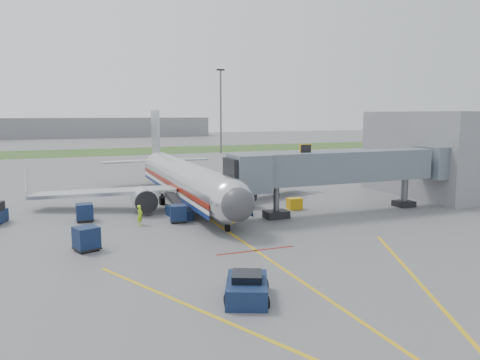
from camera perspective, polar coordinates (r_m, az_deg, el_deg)
name	(u,v)px	position (r m, az deg, el deg)	size (l,w,h in m)	color
ground	(236,237)	(37.55, -0.50, -6.96)	(400.00, 400.00, 0.00)	#565659
grass_strip	(110,152)	(124.90, -15.56, 3.33)	(300.00, 25.00, 0.01)	#2D4C1E
apron_markings	(277,265)	(31.05, 4.51, -10.24)	(21.52, 50.00, 0.01)	gold
airliner	(186,179)	(51.28, -6.65, 0.08)	(32.10, 35.67, 10.25)	silver
jet_bridge	(339,168)	(46.98, 12.04, 1.46)	(25.30, 4.00, 6.90)	slate
terminal	(437,153)	(61.62, 22.84, 3.04)	(10.00, 16.00, 10.00)	slate
light_mast_right	(221,109)	(115.29, -2.36, 8.61)	(2.00, 0.44, 20.40)	#595B60
distant_terminal	(62,128)	(203.93, -20.85, 5.97)	(120.00, 14.00, 8.00)	slate
pushback_tug	(247,288)	(25.36, 0.85, -13.06)	(3.36, 4.07, 1.46)	#0C1735
baggage_cart_a	(178,213)	(42.75, -7.54, -4.06)	(1.67, 1.67, 1.57)	#0C1735
baggage_cart_b	(86,239)	(35.52, -18.22, -6.79)	(2.05, 2.05, 1.73)	#0C1735
baggage_cart_c	(85,212)	(45.03, -18.42, -3.76)	(1.51, 1.51, 1.62)	#0C1735
belt_loader	(179,212)	(44.59, -7.47, -3.91)	(1.86, 4.49, 2.14)	#0C1735
ground_power_cart	(294,204)	(48.42, 6.65, -2.89)	(1.47, 0.99, 1.16)	#EDAC0D
ramp_worker	(140,215)	(42.16, -12.10, -4.21)	(0.66, 0.43, 1.81)	#ACEB1B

